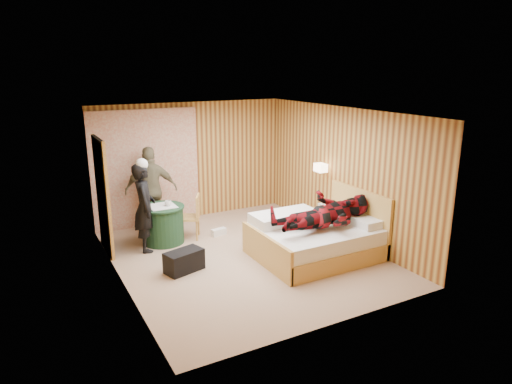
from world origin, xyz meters
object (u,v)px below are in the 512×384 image
chair_near (193,213)px  man_at_table (151,190)px  wall_lamp (321,168)px  man_on_bed (326,205)px  chair_far (153,206)px  woman_standing (145,207)px  bed (316,238)px  duffel_bag (184,261)px  round_table (163,224)px  nightstand (323,221)px

chair_near → man_at_table: size_ratio=0.50×
wall_lamp → man_on_bed: (-0.77, -1.23, -0.32)m
wall_lamp → chair_near: wall_lamp is taller
chair_far → woman_standing: 0.97m
woman_standing → man_at_table: 0.97m
woman_standing → man_at_table: man_at_table is taller
chair_near → man_on_bed: (1.61, -2.04, 0.48)m
bed → chair_far: 3.32m
duffel_bag → round_table: bearing=70.0°
man_at_table → man_on_bed: size_ratio=0.97×
round_table → man_on_bed: 3.08m
bed → man_on_bed: bearing=-83.5°
bed → nightstand: size_ratio=3.87×
bed → woman_standing: (-2.54, 1.65, 0.49)m
round_table → man_on_bed: (2.18, -2.09, 0.61)m
bed → chair_far: bearing=130.8°
woman_standing → chair_far: bearing=-11.9°
round_table → man_at_table: man_at_table is taller
chair_far → chair_near: 0.91m
nightstand → duffel_bag: (-3.01, -0.31, -0.09)m
bed → chair_far: (-2.16, 2.51, 0.22)m
duffel_bag → man_on_bed: bearing=-33.3°
bed → man_on_bed: 0.70m
bed → round_table: (-2.16, 1.86, 0.05)m
chair_near → man_on_bed: man_on_bed is taller
wall_lamp → man_at_table: man_at_table is taller
wall_lamp → chair_near: size_ratio=0.30×
chair_far → duffel_bag: size_ratio=1.52×
bed → round_table: bed is taller
round_table → woman_standing: size_ratio=0.51×
bed → woman_standing: size_ratio=1.26×
wall_lamp → chair_near: (-2.38, 0.81, -0.80)m
chair_far → man_on_bed: bearing=-53.7°
man_at_table → round_table: bearing=102.6°
bed → chair_near: size_ratio=2.35×
nightstand → duffel_bag: nightstand is taller
chair_near → woman_standing: 1.02m
bed → round_table: bearing=139.3°
nightstand → chair_near: (-2.34, 1.02, 0.24)m
man_on_bed → chair_far: bearing=128.6°
wall_lamp → chair_near: bearing=161.3°
wall_lamp → man_on_bed: 1.49m
bed → duffel_bag: size_ratio=3.29×
round_table → woman_standing: bearing=-151.6°
round_table → chair_far: chair_far is taller
wall_lamp → woman_standing: size_ratio=0.16×
chair_far → nightstand: bearing=-32.8°
nightstand → man_on_bed: (-0.73, -1.02, 0.72)m
wall_lamp → duffel_bag: size_ratio=0.42×
duffel_bag → man_at_table: 2.18m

